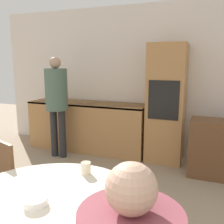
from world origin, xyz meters
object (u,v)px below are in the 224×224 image
at_px(cup, 86,168).
at_px(bowl_near, 35,201).
at_px(person_standing, 57,97).
at_px(oven_unit, 166,104).

bearing_deg(cup, bowl_near, -99.51).
height_order(person_standing, bowl_near, person_standing).
bearing_deg(person_standing, oven_unit, 17.08).
relative_size(person_standing, bowl_near, 11.22).
height_order(oven_unit, bowl_near, oven_unit).
bearing_deg(bowl_near, oven_unit, 83.64).
xyz_separation_m(person_standing, cup, (1.50, -1.87, -0.27)).
bearing_deg(oven_unit, person_standing, -162.92).
relative_size(oven_unit, person_standing, 1.12).
xyz_separation_m(oven_unit, person_standing, (-1.74, -0.53, 0.10)).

